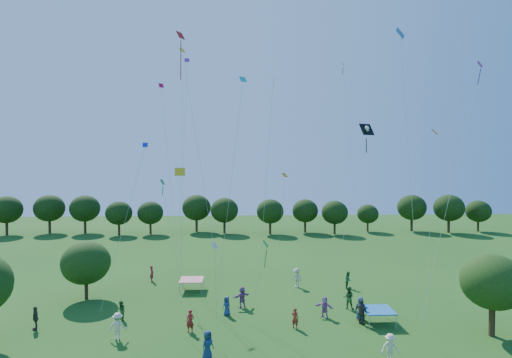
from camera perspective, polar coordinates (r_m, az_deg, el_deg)
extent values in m
cylinder|color=#422B19|center=(40.12, -23.08, -14.48)|extent=(0.30, 0.30, 1.47)
ellipsoid|color=#1E3E11|center=(39.48, -23.13, -10.93)|extent=(4.26, 4.26, 3.83)
cylinder|color=#422B19|center=(34.04, 30.64, -17.13)|extent=(0.42, 0.42, 2.03)
ellipsoid|color=#1E3E11|center=(33.23, 30.73, -12.51)|extent=(4.26, 4.26, 3.84)
cylinder|color=#422B19|center=(81.36, -32.03, -6.03)|extent=(0.44, 0.44, 2.15)
ellipsoid|color=black|center=(80.99, -32.08, -3.73)|extent=(5.17, 5.17, 4.65)
cylinder|color=#422B19|center=(79.87, -27.39, -6.08)|extent=(0.45, 0.45, 2.17)
ellipsoid|color=black|center=(79.48, -27.43, -3.72)|extent=(5.22, 5.22, 4.70)
cylinder|color=#422B19|center=(77.13, -23.22, -6.31)|extent=(0.44, 0.44, 2.15)
ellipsoid|color=black|center=(76.73, -23.25, -3.89)|extent=(5.17, 5.17, 4.65)
cylinder|color=#422B19|center=(72.92, -18.98, -6.84)|extent=(0.38, 0.38, 1.87)
ellipsoid|color=black|center=(72.55, -19.00, -4.63)|extent=(4.48, 4.48, 4.03)
cylinder|color=#422B19|center=(72.23, -14.83, -6.90)|extent=(0.38, 0.38, 1.84)
ellipsoid|color=black|center=(71.85, -14.85, -4.69)|extent=(4.42, 4.42, 3.98)
cylinder|color=#422B19|center=(73.33, -8.48, -6.60)|extent=(0.44, 0.44, 2.14)
ellipsoid|color=black|center=(72.91, -8.50, -4.07)|extent=(5.14, 5.14, 4.63)
cylinder|color=#422B19|center=(70.84, -4.53, -6.93)|extent=(0.42, 0.42, 2.03)
ellipsoid|color=black|center=(70.43, -4.53, -4.46)|extent=(4.86, 4.86, 4.37)
cylinder|color=#422B19|center=(69.92, 2.04, -7.07)|extent=(0.40, 0.40, 1.96)
ellipsoid|color=black|center=(69.51, 2.04, -4.65)|extent=(4.71, 4.71, 4.24)
cylinder|color=#422B19|center=(72.21, 7.02, -6.82)|extent=(0.39, 0.39, 1.91)
ellipsoid|color=black|center=(71.82, 7.03, -4.52)|extent=(4.59, 4.59, 4.13)
cylinder|color=#422B19|center=(71.07, 11.17, -6.99)|extent=(0.39, 0.39, 1.89)
ellipsoid|color=black|center=(70.68, 11.18, -4.69)|extent=(4.54, 4.54, 4.08)
cylinder|color=#422B19|center=(75.32, 15.66, -6.64)|extent=(0.33, 0.33, 1.58)
ellipsoid|color=black|center=(75.00, 15.68, -4.82)|extent=(3.80, 3.80, 3.42)
cylinder|color=#422B19|center=(78.42, 21.34, -6.16)|extent=(0.44, 0.44, 2.13)
ellipsoid|color=black|center=(78.04, 21.37, -3.80)|extent=(5.12, 5.12, 4.61)
cylinder|color=#422B19|center=(79.21, 25.81, -6.12)|extent=(0.45, 0.45, 2.18)
ellipsoid|color=black|center=(78.82, 25.84, -3.73)|extent=(5.24, 5.24, 4.72)
cylinder|color=#422B19|center=(83.13, 29.14, -5.93)|extent=(0.37, 0.37, 1.81)
ellipsoid|color=black|center=(82.81, 29.17, -4.04)|extent=(4.35, 4.35, 3.91)
cube|color=red|center=(39.79, -9.18, -14.01)|extent=(2.20, 2.20, 0.08)
cylinder|color=#999999|center=(39.10, -10.86, -15.07)|extent=(0.05, 0.05, 1.10)
cylinder|color=#999999|center=(38.87, -7.84, -15.16)|extent=(0.05, 0.05, 1.10)
cylinder|color=#999999|center=(41.00, -10.44, -14.26)|extent=(0.05, 0.05, 1.10)
cylinder|color=#999999|center=(40.78, -7.57, -14.33)|extent=(0.05, 0.05, 1.10)
cube|color=#1A63AB|center=(33.07, 17.03, -17.44)|extent=(2.20, 2.20, 0.08)
cylinder|color=#999999|center=(32.04, 15.87, -19.03)|extent=(0.05, 0.05, 1.10)
cylinder|color=#999999|center=(32.70, 19.39, -18.63)|extent=(0.05, 0.05, 1.10)
cylinder|color=#999999|center=(33.83, 14.75, -17.86)|extent=(0.05, 0.05, 1.10)
cylinder|color=#999999|center=(34.45, 18.08, -17.53)|extent=(0.05, 0.05, 1.10)
imported|color=navy|center=(33.54, 14.72, -17.44)|extent=(0.95, 0.64, 1.76)
imported|color=maroon|center=(31.18, 5.60, -19.16)|extent=(0.67, 0.59, 1.51)
imported|color=#275624|center=(34.00, -18.73, -17.41)|extent=(0.69, 0.86, 1.53)
imported|color=beige|center=(30.72, -19.17, -19.24)|extent=(1.26, 0.63, 1.87)
imported|color=#3D3631|center=(34.73, -28.99, -16.99)|extent=(0.92, 1.09, 1.71)
imported|color=#9F5D9F|center=(33.44, 9.77, -17.59)|extent=(1.57, 1.25, 1.62)
imported|color=navy|center=(26.80, -6.93, -22.50)|extent=(0.95, 0.98, 1.80)
imported|color=maroon|center=(43.55, -14.65, -12.95)|extent=(0.51, 0.68, 1.64)
imported|color=#265A2D|center=(41.14, 13.06, -13.84)|extent=(0.77, 0.91, 1.63)
imported|color=beige|center=(27.57, 18.62, -21.91)|extent=(1.16, 0.54, 1.76)
imported|color=#38322C|center=(32.66, 14.87, -17.90)|extent=(1.03, 1.18, 1.86)
imported|color=#874F88|center=(35.02, -2.01, -16.51)|extent=(1.72, 1.39, 1.78)
imported|color=navy|center=(33.49, -4.20, -17.64)|extent=(0.83, 0.78, 1.51)
imported|color=maroon|center=(30.72, -9.38, -19.40)|extent=(0.68, 0.52, 1.63)
imported|color=#2E6129|center=(35.61, 13.08, -16.17)|extent=(1.03, 0.76, 1.87)
imported|color=#BEB898|center=(40.54, 5.83, -13.85)|extent=(1.22, 1.30, 1.89)
cube|color=black|center=(33.58, 15.53, 6.84)|extent=(1.27, 0.98, 0.96)
cube|color=black|center=(33.54, 15.48, 4.62)|extent=(0.16, 0.27, 1.18)
sphere|color=white|center=(33.53, 15.56, 7.02)|extent=(0.35, 0.35, 0.35)
cylinder|color=white|center=(33.51, 15.56, 6.54)|extent=(0.25, 0.49, 0.32)
cylinder|color=white|center=(33.51, 15.56, 6.54)|extent=(0.25, 0.49, 0.32)
cylinder|color=beige|center=(30.99, 12.91, -5.74)|extent=(4.31, 4.47, 13.12)
cube|color=red|center=(34.07, -10.73, 19.51)|extent=(0.70, 0.80, 0.62)
cube|color=red|center=(33.58, -10.70, 16.32)|extent=(0.19, 0.64, 2.94)
cylinder|color=beige|center=(31.31, -7.82, 1.31)|extent=(3.37, 1.98, 20.69)
cube|color=#C5480B|center=(39.28, 12.32, 15.76)|extent=(0.49, 0.57, 0.37)
cube|color=#C5480B|center=(39.18, 12.29, 14.88)|extent=(0.11, 0.16, 0.62)
cylinder|color=beige|center=(36.93, 13.60, 0.76)|extent=(1.14, 2.86, 19.89)
cube|color=orange|center=(28.04, 24.17, 6.16)|extent=(0.59, 0.60, 0.37)
cylinder|color=beige|center=(28.42, 23.58, -7.06)|extent=(0.27, 0.41, 12.63)
cube|color=gold|center=(28.30, -10.82, 1.02)|extent=(0.76, 0.55, 0.56)
cylinder|color=beige|center=(29.35, -10.78, -9.30)|extent=(0.19, 0.99, 9.95)
cube|color=#1F8C19|center=(27.17, 1.38, -9.22)|extent=(0.45, 0.64, 0.49)
cube|color=#1F8C19|center=(27.44, 1.37, -11.29)|extent=(0.21, 0.27, 1.29)
cylinder|color=beige|center=(29.37, 0.40, -14.05)|extent=(0.77, 3.21, 5.19)
cube|color=blue|center=(27.77, 19.90, 19.00)|extent=(0.60, 0.79, 0.57)
cylinder|color=beige|center=(27.57, 21.23, -1.07)|extent=(2.17, 1.27, 18.59)
cube|color=purple|center=(45.17, -9.83, 16.39)|extent=(0.54, 0.33, 0.45)
cylinder|color=beige|center=(42.52, -10.31, 2.19)|extent=(0.53, 2.57, 21.74)
cube|color=white|center=(29.39, 2.50, 14.25)|extent=(0.36, 0.39, 0.25)
cube|color=white|center=(29.34, 2.49, 13.27)|extent=(0.09, 0.15, 0.59)
cylinder|color=beige|center=(29.27, 1.30, -2.51)|extent=(1.14, 1.02, 16.81)
cube|color=#0BA9A2|center=(23.51, -1.88, 14.05)|extent=(0.46, 0.40, 0.33)
cylinder|color=beige|center=(24.83, -4.11, -4.90)|extent=(1.93, 3.31, 15.46)
cube|color=red|center=(45.06, -13.40, 12.87)|extent=(0.57, 0.51, 0.48)
cylinder|color=beige|center=(42.76, -12.21, 0.35)|extent=(2.18, 2.67, 19.03)
cube|color=orange|center=(38.03, 4.12, 0.57)|extent=(0.65, 0.67, 0.41)
cylinder|color=beige|center=(39.57, 3.58, -6.64)|extent=(0.47, 2.30, 9.53)
cube|color=yellow|center=(39.14, -10.50, 17.64)|extent=(0.62, 0.63, 0.44)
cylinder|color=beige|center=(39.41, -10.51, 1.70)|extent=(0.64, 3.43, 21.06)
cube|color=#17802A|center=(38.30, -13.22, -0.42)|extent=(0.39, 0.61, 0.50)
cube|color=#17802A|center=(38.39, -13.19, -1.64)|extent=(0.17, 0.21, 0.91)
cylinder|color=beige|center=(40.32, -12.09, -6.98)|extent=(0.91, 3.35, 8.90)
cube|color=#1424CD|center=(32.24, -15.56, 4.72)|extent=(0.42, 0.24, 0.36)
cylinder|color=beige|center=(31.93, -18.40, -6.48)|extent=(2.91, 2.04, 12.12)
cube|color=#651AA1|center=(32.58, 29.35, 14.10)|extent=(0.46, 0.56, 0.41)
cube|color=#651AA1|center=(32.45, 29.27, 12.63)|extent=(0.15, 0.25, 1.06)
cylinder|color=beige|center=(30.24, 26.00, -1.94)|extent=(4.55, 1.20, 17.48)
cube|color=silver|center=(23.72, -5.92, -9.44)|extent=(0.35, 0.43, 0.33)
cylinder|color=beige|center=(25.84, -5.76, -15.54)|extent=(0.06, 2.79, 5.86)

